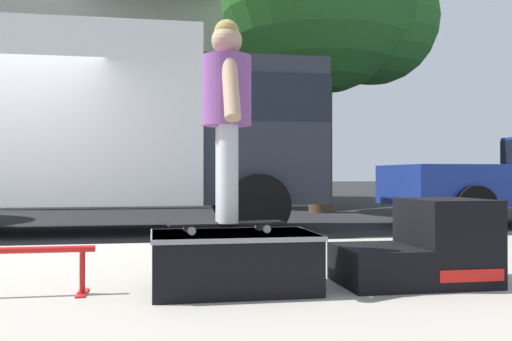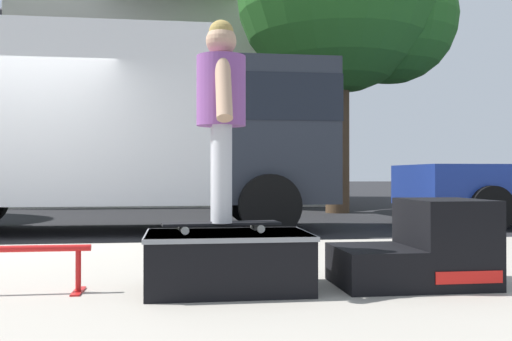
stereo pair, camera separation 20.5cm
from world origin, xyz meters
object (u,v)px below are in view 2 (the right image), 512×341
Objects in this scene: skate_box at (228,259)px; skateboard at (221,224)px; skater_kid at (221,103)px; box_truck at (113,123)px; kicker_ramp at (423,249)px.

skateboard reaches higher than skate_box.
skate_box is 0.80× the size of skater_kid.
skater_kid is at bearing -76.66° from box_truck.
skate_box is 1.04× the size of kicker_ramp.
box_truck is (-1.30, 5.49, 1.14)m from skateboard.
skateboard is at bearing -90.00° from skater_kid.
skateboard is 0.12× the size of box_truck.
box_truck reaches higher than skater_kid.
box_truck is at bearing 116.22° from kicker_ramp.
kicker_ramp reaches higher than skateboard.
box_truck is (-2.71, 5.50, 1.33)m from kicker_ramp.
box_truck is at bearing 103.73° from skate_box.
skate_box is 0.24m from skateboard.
kicker_ramp is 0.77× the size of skater_kid.
kicker_ramp is at bearing -0.47° from skateboard.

